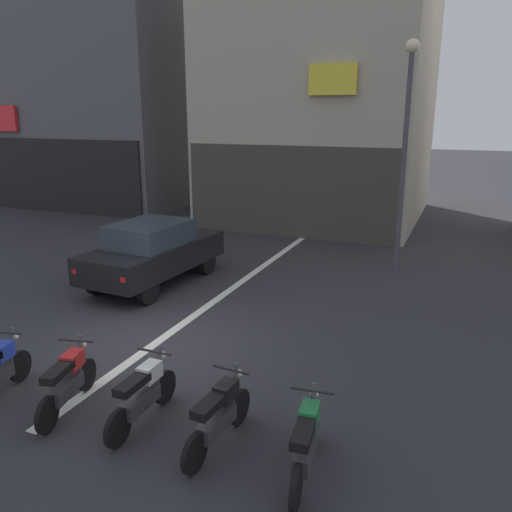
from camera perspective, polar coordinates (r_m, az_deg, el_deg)
ground_plane at (r=10.12m, az=-11.43°, el=-9.73°), size 120.00×120.00×0.00m
lane_centre_line at (r=15.11m, az=1.24°, el=-0.82°), size 0.20×18.00×0.01m
building_corner_left at (r=27.92m, az=-17.95°, el=22.75°), size 10.62×7.87×16.21m
building_mid_block at (r=22.21m, az=7.77°, el=17.83°), size 8.01×9.03×10.41m
car_black_crossing_near at (r=13.34m, az=-11.36°, el=0.56°), size 2.01×4.20×1.64m
street_lamp at (r=14.53m, az=16.31°, el=12.96°), size 0.36×0.36×6.09m
motorcycle_red_row_left_mid at (r=8.28m, az=-20.20°, el=-12.89°), size 0.58×1.64×0.98m
motorcycle_white_row_centre at (r=7.66m, az=-12.46°, el=-14.68°), size 0.55×1.67×0.98m
motorcycle_black_row_right_mid at (r=7.06m, az=-4.14°, el=-17.17°), size 0.55×1.67×0.98m
motorcycle_green_row_rightmost at (r=6.61m, az=5.60°, el=-19.79°), size 0.55×1.67×0.98m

